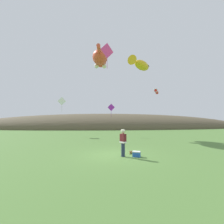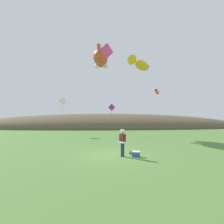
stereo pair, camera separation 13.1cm
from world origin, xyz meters
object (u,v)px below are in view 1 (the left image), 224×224
(kite_spool, at_px, (131,152))
(kite_diamond_violet, at_px, (111,108))
(kite_giant_cat, at_px, (100,59))
(festival_attendant, at_px, (123,142))
(kite_fish_windsock, at_px, (140,64))
(kite_diamond_pink, at_px, (107,51))
(picnic_cooler, at_px, (136,154))
(kite_diamond_white, at_px, (62,101))
(kite_tube_streamer, at_px, (156,92))

(kite_spool, relative_size, kite_diamond_violet, 0.12)
(kite_giant_cat, bearing_deg, festival_attendant, -82.73)
(kite_spool, distance_m, kite_fish_windsock, 8.19)
(kite_diamond_pink, bearing_deg, picnic_cooler, -65.05)
(kite_diamond_violet, bearing_deg, kite_diamond_white, 173.49)
(kite_fish_windsock, relative_size, kite_diamond_violet, 1.60)
(kite_diamond_violet, xyz_separation_m, kite_diamond_white, (-6.85, 0.78, 0.89))
(festival_attendant, relative_size, kite_diamond_pink, 0.78)
(kite_fish_windsock, height_order, kite_tube_streamer, kite_fish_windsock)
(kite_spool, bearing_deg, kite_fish_windsock, 66.99)
(kite_tube_streamer, relative_size, kite_diamond_white, 1.09)
(kite_spool, height_order, kite_diamond_white, kite_diamond_white)
(festival_attendant, bearing_deg, kite_spool, 50.41)
(kite_giant_cat, relative_size, kite_diamond_pink, 3.12)
(kite_giant_cat, relative_size, kite_diamond_white, 3.42)
(kite_diamond_white, height_order, kite_diamond_pink, kite_diamond_pink)
(kite_diamond_violet, distance_m, kite_diamond_pink, 9.86)
(kite_diamond_violet, relative_size, kite_diamond_white, 0.92)
(kite_tube_streamer, bearing_deg, kite_diamond_white, 161.29)
(kite_diamond_white, bearing_deg, picnic_cooler, -59.69)
(kite_fish_windsock, bearing_deg, kite_tube_streamer, 57.99)
(kite_spool, distance_m, kite_tube_streamer, 10.98)
(picnic_cooler, height_order, kite_fish_windsock, kite_fish_windsock)
(kite_fish_windsock, relative_size, kite_diamond_pink, 1.35)
(festival_attendant, bearing_deg, kite_diamond_violet, 90.42)
(kite_spool, bearing_deg, festival_attendant, -129.59)
(kite_tube_streamer, xyz_separation_m, kite_diamond_white, (-12.10, 4.10, -0.88))
(festival_attendant, relative_size, picnic_cooler, 3.08)
(kite_spool, xyz_separation_m, kite_diamond_pink, (-1.56, 2.97, 8.23))
(festival_attendant, xyz_separation_m, kite_spool, (0.63, 0.76, -0.84))
(kite_giant_cat, relative_size, kite_diamond_violet, 3.71)
(picnic_cooler, bearing_deg, kite_tube_streamer, 65.06)
(festival_attendant, relative_size, kite_tube_streamer, 0.78)
(kite_tube_streamer, xyz_separation_m, kite_diamond_violet, (-5.25, 3.32, -1.77))
(kite_giant_cat, distance_m, kite_tube_streamer, 9.11)
(festival_attendant, distance_m, picnic_cooler, 1.16)
(kite_diamond_pink, bearing_deg, kite_giant_cat, 94.42)
(festival_attendant, height_order, kite_diamond_pink, kite_diamond_pink)
(kite_spool, xyz_separation_m, kite_tube_streamer, (4.53, 8.37, 5.47))
(picnic_cooler, relative_size, kite_giant_cat, 0.08)
(kite_spool, relative_size, kite_giant_cat, 0.03)
(festival_attendant, xyz_separation_m, kite_diamond_pink, (-0.92, 3.73, 7.40))
(kite_spool, relative_size, kite_tube_streamer, 0.10)
(festival_attendant, height_order, kite_diamond_white, kite_diamond_white)
(festival_attendant, bearing_deg, kite_tube_streamer, 60.53)
(festival_attendant, relative_size, kite_diamond_violet, 0.93)
(picnic_cooler, bearing_deg, kite_diamond_white, 120.31)
(kite_tube_streamer, distance_m, kite_diamond_violet, 6.46)
(kite_giant_cat, distance_m, kite_diamond_pink, 9.20)
(festival_attendant, bearing_deg, kite_fish_windsock, 63.59)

